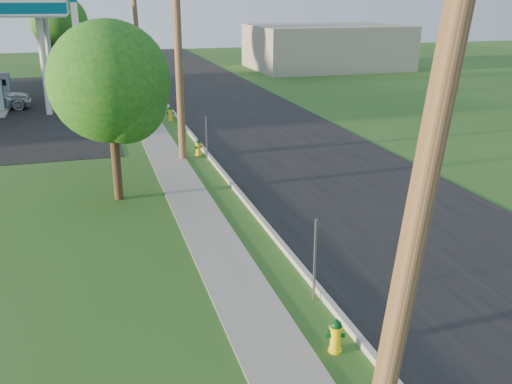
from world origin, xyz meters
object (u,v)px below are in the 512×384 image
at_px(utility_pole_near, 428,162).
at_px(utility_pole_mid, 178,40).
at_px(utility_pole_far, 136,23).
at_px(fuel_pump_se, 4,91).
at_px(hydrant_mid, 198,147).
at_px(hydrant_far, 170,113).
at_px(tree_lot, 61,25).
at_px(hydrant_near, 336,336).
at_px(tree_verge, 113,87).
at_px(price_pylon, 76,23).

distance_m(utility_pole_near, utility_pole_mid, 18.00).
bearing_deg(utility_pole_mid, utility_pole_near, -90.00).
distance_m(utility_pole_far, fuel_pump_se, 9.84).
relative_size(hydrant_mid, hydrant_far, 0.89).
bearing_deg(hydrant_mid, tree_lot, 102.73).
bearing_deg(fuel_pump_se, hydrant_near, -73.50).
relative_size(tree_verge, hydrant_mid, 8.25).
distance_m(fuel_pump_se, hydrant_near, 33.13).
relative_size(fuel_pump_se, tree_lot, 0.47).
bearing_deg(hydrant_far, tree_verge, -105.79).
relative_size(utility_pole_near, hydrant_near, 13.09).
relative_size(utility_pole_near, hydrant_mid, 13.09).
distance_m(hydrant_near, hydrant_mid, 15.13).
bearing_deg(utility_pole_far, utility_pole_mid, -90.00).
height_order(utility_pole_far, hydrant_mid, utility_pole_far).
xyz_separation_m(utility_pole_far, tree_lot, (-5.18, 8.63, -0.42)).
height_order(utility_pole_near, utility_pole_far, utility_pole_far).
height_order(fuel_pump_se, tree_verge, tree_verge).
height_order(utility_pole_near, hydrant_far, utility_pole_near).
height_order(utility_pole_near, tree_verge, utility_pole_near).
bearing_deg(hydrant_far, utility_pole_near, -91.48).
bearing_deg(tree_verge, price_pylon, 95.85).
bearing_deg(utility_pole_mid, hydrant_mid, 25.39).
relative_size(utility_pole_near, tree_lot, 1.39).
xyz_separation_m(utility_pole_near, utility_pole_mid, (-0.00, 18.00, 0.15)).
bearing_deg(hydrant_mid, tree_verge, -126.57).
distance_m(utility_pole_near, tree_lot, 44.93).
relative_size(price_pylon, tree_verge, 1.15).
bearing_deg(hydrant_near, utility_pole_near, -98.94).
relative_size(tree_lot, hydrant_mid, 9.40).
bearing_deg(utility_pole_far, hydrant_near, -89.11).
height_order(fuel_pump_se, tree_lot, tree_lot).
height_order(utility_pole_mid, utility_pole_far, utility_pole_mid).
xyz_separation_m(tree_lot, hydrant_far, (5.86, -18.62, -3.99)).
height_order(utility_pole_mid, fuel_pump_se, utility_pole_mid).
bearing_deg(utility_pole_near, tree_lot, 96.63).
distance_m(utility_pole_near, fuel_pump_se, 36.34).
relative_size(utility_pole_far, hydrant_mid, 13.12).
xyz_separation_m(utility_pole_far, hydrant_mid, (0.75, -17.64, -4.45)).
relative_size(tree_verge, tree_lot, 0.88).
xyz_separation_m(tree_lot, hydrant_mid, (5.93, -26.27, -4.03)).
bearing_deg(utility_pole_mid, hydrant_near, -88.03).
height_order(utility_pole_near, price_pylon, utility_pole_near).
height_order(utility_pole_near, hydrant_near, utility_pole_near).
bearing_deg(utility_pole_mid, hydrant_far, 85.21).
relative_size(utility_pole_far, hydrant_far, 11.62).
distance_m(fuel_pump_se, price_pylon, 13.40).
bearing_deg(utility_pole_near, tree_verge, 102.04).
bearing_deg(price_pylon, tree_verge, -84.15).
bearing_deg(utility_pole_mid, price_pylon, 125.34).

